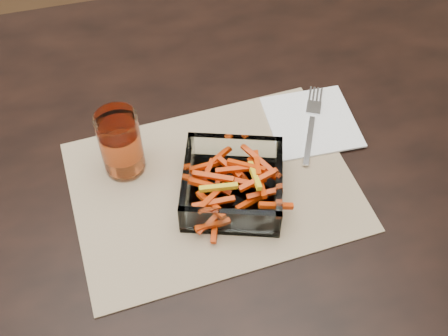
{
  "coord_description": "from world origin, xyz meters",
  "views": [
    {
      "loc": [
        -0.14,
        -0.62,
        1.49
      ],
      "look_at": [
        -0.01,
        -0.09,
        0.78
      ],
      "focal_mm": 45.0,
      "sensor_mm": 36.0,
      "label": 1
    }
  ],
  "objects_px": {
    "glass_bowl": "(232,185)",
    "fork": "(312,121)",
    "tumbler": "(121,145)",
    "dining_table": "(215,169)"
  },
  "relations": [
    {
      "from": "glass_bowl",
      "to": "fork",
      "type": "bearing_deg",
      "value": 32.62
    },
    {
      "from": "glass_bowl",
      "to": "tumbler",
      "type": "height_order",
      "value": "tumbler"
    },
    {
      "from": "dining_table",
      "to": "tumbler",
      "type": "height_order",
      "value": "tumbler"
    },
    {
      "from": "dining_table",
      "to": "glass_bowl",
      "type": "xyz_separation_m",
      "value": [
        -0.0,
        -0.13,
        0.12
      ]
    },
    {
      "from": "dining_table",
      "to": "fork",
      "type": "height_order",
      "value": "fork"
    },
    {
      "from": "fork",
      "to": "dining_table",
      "type": "bearing_deg",
      "value": -158.4
    },
    {
      "from": "glass_bowl",
      "to": "tumbler",
      "type": "relative_size",
      "value": 1.62
    },
    {
      "from": "glass_bowl",
      "to": "fork",
      "type": "distance_m",
      "value": 0.21
    },
    {
      "from": "dining_table",
      "to": "fork",
      "type": "xyz_separation_m",
      "value": [
        0.17,
        -0.01,
        0.1
      ]
    },
    {
      "from": "dining_table",
      "to": "fork",
      "type": "relative_size",
      "value": 9.12
    }
  ]
}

